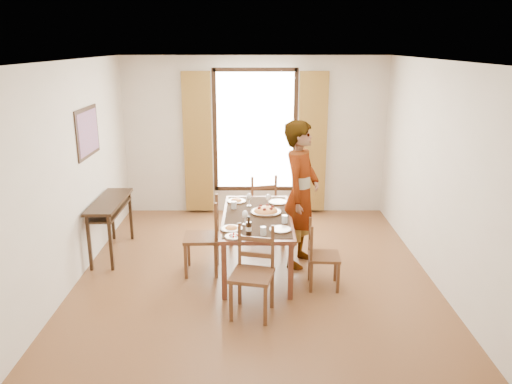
{
  "coord_description": "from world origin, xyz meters",
  "views": [
    {
      "loc": [
        0.0,
        -6.0,
        2.9
      ],
      "look_at": [
        0.01,
        0.32,
        1.0
      ],
      "focal_mm": 35.0,
      "sensor_mm": 36.0,
      "label": 1
    }
  ],
  "objects_px": {
    "dining_table": "(257,220)",
    "man": "(301,194)",
    "console_table": "(110,208)",
    "pasta_platter": "(266,209)"
  },
  "relations": [
    {
      "from": "console_table",
      "to": "dining_table",
      "type": "height_order",
      "value": "console_table"
    },
    {
      "from": "console_table",
      "to": "dining_table",
      "type": "distance_m",
      "value": 2.12
    },
    {
      "from": "console_table",
      "to": "pasta_platter",
      "type": "bearing_deg",
      "value": -10.9
    },
    {
      "from": "console_table",
      "to": "man",
      "type": "xyz_separation_m",
      "value": [
        2.63,
        -0.32,
        0.29
      ]
    },
    {
      "from": "dining_table",
      "to": "pasta_platter",
      "type": "height_order",
      "value": "pasta_platter"
    },
    {
      "from": "dining_table",
      "to": "man",
      "type": "relative_size",
      "value": 0.9
    },
    {
      "from": "dining_table",
      "to": "pasta_platter",
      "type": "relative_size",
      "value": 4.39
    },
    {
      "from": "console_table",
      "to": "man",
      "type": "bearing_deg",
      "value": -6.89
    },
    {
      "from": "dining_table",
      "to": "man",
      "type": "bearing_deg",
      "value": 18.95
    },
    {
      "from": "man",
      "to": "pasta_platter",
      "type": "distance_m",
      "value": 0.5
    }
  ]
}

